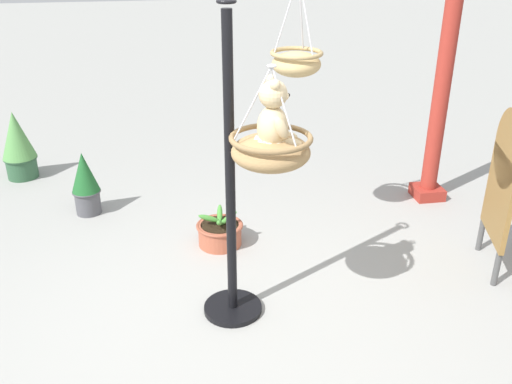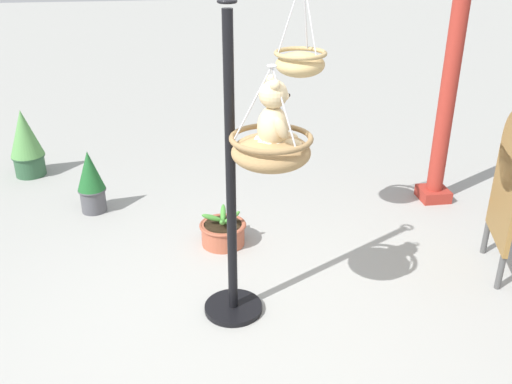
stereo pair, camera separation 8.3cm
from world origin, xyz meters
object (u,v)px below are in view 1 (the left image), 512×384
greenhouse_pillar_left (445,67)px  display_sign_board (503,178)px  potted_plant_bushy_green (18,145)px  hanging_basket_with_teddy (271,150)px  hanging_basket_left_high (296,62)px  potted_plant_fern_front (220,232)px  teddy_bear (275,119)px  display_pole_central (231,232)px  potted_plant_tall_leafy (85,183)px

greenhouse_pillar_left → display_sign_board: (1.37, -0.09, -0.58)m
potted_plant_bushy_green → hanging_basket_with_teddy: bearing=37.4°
hanging_basket_with_teddy → hanging_basket_left_high: hanging_basket_left_high is taller
hanging_basket_left_high → potted_plant_fern_front: size_ratio=1.86×
potted_plant_fern_front → hanging_basket_left_high: bearing=89.7°
teddy_bear → display_pole_central: bearing=-118.8°
hanging_basket_left_high → potted_plant_bushy_green: 3.58m
hanging_basket_with_teddy → teddy_bear: (-0.00, 0.02, 0.21)m
potted_plant_tall_leafy → potted_plant_bushy_green: bearing=-141.4°
display_pole_central → hanging_basket_with_teddy: display_pole_central is taller
hanging_basket_left_high → greenhouse_pillar_left: bearing=110.8°
greenhouse_pillar_left → hanging_basket_left_high: bearing=-69.2°
potted_plant_tall_leafy → potted_plant_bushy_green: 1.35m
potted_plant_bushy_green → display_sign_board: display_sign_board is taller
greenhouse_pillar_left → display_sign_board: bearing=-3.9°
display_pole_central → potted_plant_tall_leafy: bearing=-146.2°
hanging_basket_left_high → display_pole_central: bearing=-34.2°
hanging_basket_left_high → potted_plant_tall_leafy: bearing=-113.8°
teddy_bear → potted_plant_bushy_green: (-3.05, -2.35, -1.16)m
display_pole_central → potted_plant_fern_front: bearing=179.3°
greenhouse_pillar_left → hanging_basket_with_teddy: bearing=-49.4°
hanging_basket_left_high → greenhouse_pillar_left: 1.77m
display_pole_central → potted_plant_bushy_green: display_pole_central is taller
hanging_basket_with_teddy → display_sign_board: hanging_basket_with_teddy is taller
display_pole_central → hanging_basket_left_high: hanging_basket_left_high is taller
teddy_bear → potted_plant_fern_front: (-1.15, -0.26, -1.43)m
hanging_basket_left_high → display_sign_board: size_ratio=0.57×
hanging_basket_with_teddy → hanging_basket_left_high: size_ratio=0.84×
teddy_bear → potted_plant_bushy_green: bearing=-142.4°
hanging_basket_with_teddy → potted_plant_bushy_green: bearing=-142.6°
greenhouse_pillar_left → teddy_bear: bearing=-49.1°
display_pole_central → hanging_basket_left_high: 1.55m
hanging_basket_with_teddy → potted_plant_bushy_green: hanging_basket_with_teddy is taller
greenhouse_pillar_left → potted_plant_tall_leafy: greenhouse_pillar_left is taller
display_sign_board → potted_plant_fern_front: bearing=-108.7°
hanging_basket_with_teddy → potted_plant_tall_leafy: hanging_basket_with_teddy is taller
hanging_basket_left_high → greenhouse_pillar_left: size_ratio=0.27×
potted_plant_bushy_green → display_sign_board: bearing=58.4°
potted_plant_fern_front → potted_plant_bushy_green: (-1.90, -2.09, 0.27)m
display_pole_central → hanging_basket_left_high: size_ratio=2.85×
potted_plant_tall_leafy → display_pole_central: bearing=33.8°
teddy_bear → display_sign_board: teddy_bear is taller
hanging_basket_with_teddy → display_sign_board: 2.08m
potted_plant_tall_leafy → potted_plant_bushy_green: (-1.05, -0.84, 0.07)m
potted_plant_tall_leafy → potted_plant_fern_front: bearing=56.0°
hanging_basket_with_teddy → teddy_bear: hanging_basket_with_teddy is taller
teddy_bear → potted_plant_fern_front: size_ratio=1.09×
teddy_bear → potted_plant_tall_leafy: size_ratio=0.71×
teddy_bear → potted_plant_fern_front: bearing=-167.2°
teddy_bear → greenhouse_pillar_left: bearing=130.9°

